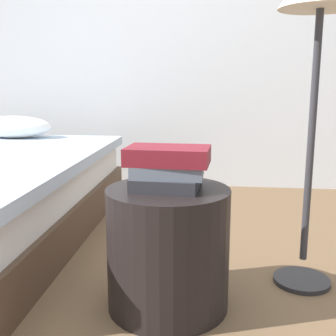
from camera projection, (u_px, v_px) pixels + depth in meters
The scene contains 7 objects.
ground_plane at pixel (168, 304), 1.61m from camera, with size 8.00×8.00×0.00m, color brown.
wall_back at pixel (198, 27), 3.29m from camera, with size 7.00×0.08×2.60m, color silver.
side_table at pixel (168, 248), 1.56m from camera, with size 0.46×0.46×0.46m, color black.
book_charcoal at pixel (166, 183), 1.51m from camera, with size 0.24×0.19×0.05m, color #28282D.
book_slate at pixel (169, 170), 1.50m from camera, with size 0.26×0.18×0.05m, color slate.
book_maroon at pixel (167, 156), 1.49m from camera, with size 0.30×0.19×0.06m, color maroon.
floor_lamp at pixel (321, 0), 1.55m from camera, with size 0.32×0.32×1.35m.
Camera 1 is at (0.18, -1.46, 0.84)m, focal length 44.00 mm.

